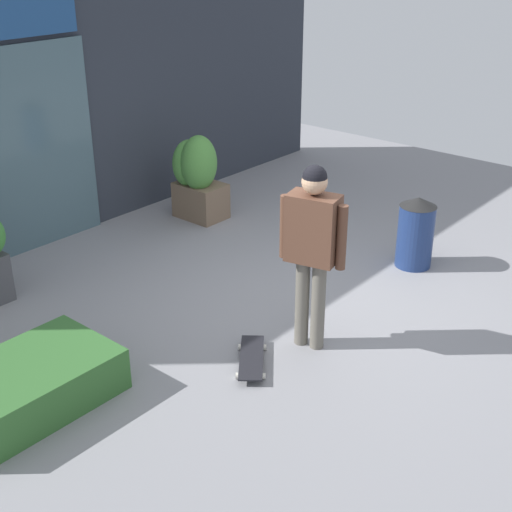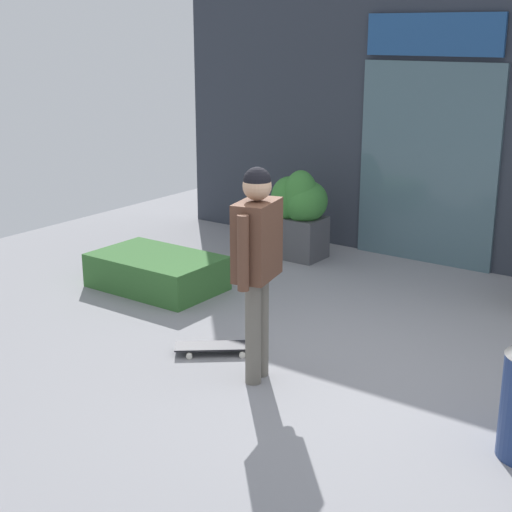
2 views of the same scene
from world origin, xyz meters
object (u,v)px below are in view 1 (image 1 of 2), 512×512
Objects in this scene: skateboard at (252,358)px; trash_bin at (416,232)px; skateboarder at (312,238)px; planter_box_right at (197,176)px.

skateboard is 2.80m from trash_bin.
skateboarder is 2.53× the size of skateboard.
skateboarder reaches higher than skateboard.
planter_box_right is (1.62, 3.06, -0.50)m from skateboarder.
trash_bin is (0.55, -2.95, -0.17)m from planter_box_right.
skateboarder is at bearing 122.93° from skateboard.
skateboarder reaches higher than trash_bin.
trash_bin is at bearing -79.43° from planter_box_right.
planter_box_right is at bearing -130.87° from skateboarder.
skateboarder is 3.50m from planter_box_right.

